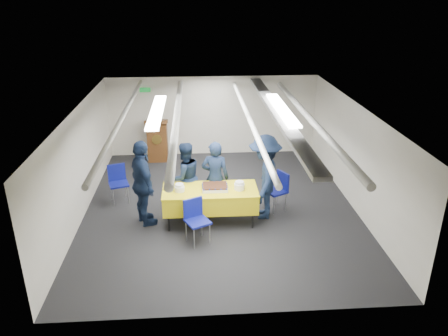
# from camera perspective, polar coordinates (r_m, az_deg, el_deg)

# --- Properties ---
(ground) EXTENTS (7.00, 7.00, 0.00)m
(ground) POSITION_cam_1_polar(r_m,az_deg,el_deg) (9.94, -0.47, -5.16)
(ground) COLOR black
(ground) RESTS_ON ground
(room_shell) EXTENTS (6.00, 7.00, 2.30)m
(room_shell) POSITION_cam_1_polar(r_m,az_deg,el_deg) (9.63, -0.10, 5.59)
(room_shell) COLOR silver
(room_shell) RESTS_ON ground
(serving_table) EXTENTS (1.96, 0.87, 0.77)m
(serving_table) POSITION_cam_1_polar(r_m,az_deg,el_deg) (9.10, -1.81, -3.98)
(serving_table) COLOR black
(serving_table) RESTS_ON ground
(sheet_cake) EXTENTS (0.53, 0.41, 0.09)m
(sheet_cake) POSITION_cam_1_polar(r_m,az_deg,el_deg) (9.00, -1.21, -2.50)
(sheet_cake) COLOR white
(sheet_cake) RESTS_ON serving_table
(plate_stack_left) EXTENTS (0.20, 0.20, 0.16)m
(plate_stack_left) POSITION_cam_1_polar(r_m,az_deg,el_deg) (8.94, -5.84, -2.60)
(plate_stack_left) COLOR white
(plate_stack_left) RESTS_ON serving_table
(plate_stack_right) EXTENTS (0.21, 0.21, 0.18)m
(plate_stack_right) POSITION_cam_1_polar(r_m,az_deg,el_deg) (8.97, 2.02, -2.33)
(plate_stack_right) COLOR white
(plate_stack_right) RESTS_ON serving_table
(podium) EXTENTS (0.62, 0.53, 1.25)m
(podium) POSITION_cam_1_polar(r_m,az_deg,el_deg) (12.53, -8.68, 3.67)
(podium) COLOR brown
(podium) RESTS_ON ground
(chair_near) EXTENTS (0.56, 0.56, 0.87)m
(chair_near) POSITION_cam_1_polar(r_m,az_deg,el_deg) (8.50, -3.74, -6.29)
(chair_near) COLOR gray
(chair_near) RESTS_ON ground
(chair_right) EXTENTS (0.57, 0.57, 0.87)m
(chair_right) POSITION_cam_1_polar(r_m,az_deg,el_deg) (9.74, 7.16, -2.48)
(chair_right) COLOR gray
(chair_right) RESTS_ON ground
(chair_left) EXTENTS (0.53, 0.53, 0.87)m
(chair_left) POSITION_cam_1_polar(r_m,az_deg,el_deg) (10.33, -13.70, -1.45)
(chair_left) COLOR gray
(chair_left) RESTS_ON ground
(sailor_a) EXTENTS (0.66, 0.49, 1.64)m
(sailor_a) POSITION_cam_1_polar(r_m,az_deg,el_deg) (9.43, -1.17, -1.25)
(sailor_a) COLOR black
(sailor_a) RESTS_ON ground
(sailor_b) EXTENTS (0.95, 0.87, 1.59)m
(sailor_b) POSITION_cam_1_polar(r_m,az_deg,el_deg) (9.55, -5.14, -1.19)
(sailor_b) COLOR black
(sailor_b) RESTS_ON ground
(sailor_c) EXTENTS (0.86, 1.16, 1.84)m
(sailor_c) POSITION_cam_1_polar(r_m,az_deg,el_deg) (9.05, -10.54, -2.03)
(sailor_c) COLOR black
(sailor_c) RESTS_ON ground
(sailor_d) EXTENTS (0.93, 1.31, 1.84)m
(sailor_d) POSITION_cam_1_polar(r_m,az_deg,el_deg) (9.23, 5.30, -1.20)
(sailor_d) COLOR black
(sailor_d) RESTS_ON ground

